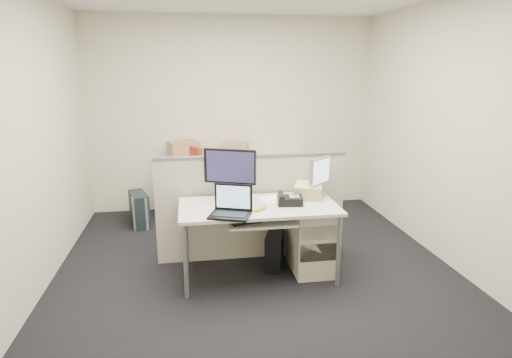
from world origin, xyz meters
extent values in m
cube|color=black|center=(0.00, 0.00, -0.01)|extent=(4.00, 4.50, 0.01)
cube|color=beige|center=(0.00, 2.25, 1.35)|extent=(4.00, 0.02, 2.70)
cube|color=beige|center=(0.00, -2.25, 1.35)|extent=(4.00, 0.02, 2.70)
cube|color=beige|center=(-2.00, 0.00, 1.35)|extent=(0.02, 4.50, 2.70)
cube|color=beige|center=(2.00, 0.00, 1.35)|extent=(0.02, 4.50, 2.70)
cube|color=beige|center=(0.00, 0.00, 0.71)|extent=(1.50, 0.75, 0.03)
cylinder|color=slate|center=(-0.70, -0.33, 0.35)|extent=(0.04, 0.04, 0.70)
cylinder|color=slate|center=(-0.70, 0.33, 0.35)|extent=(0.04, 0.04, 0.70)
cylinder|color=slate|center=(0.70, -0.33, 0.35)|extent=(0.04, 0.04, 0.70)
cylinder|color=slate|center=(0.70, 0.33, 0.35)|extent=(0.04, 0.04, 0.70)
cube|color=beige|center=(0.00, -0.18, 0.62)|extent=(0.62, 0.32, 0.02)
cube|color=beige|center=(0.55, 0.05, 0.33)|extent=(0.40, 0.55, 0.65)
cube|color=#AAA08B|center=(0.00, 0.45, 0.55)|extent=(2.00, 0.06, 1.10)
cube|color=beige|center=(0.00, 1.93, 0.36)|extent=(2.00, 0.60, 0.72)
cube|color=black|center=(-0.25, 0.18, 0.99)|extent=(0.55, 0.38, 0.52)
cube|color=#B7B7BC|center=(0.65, 0.18, 0.93)|extent=(0.35, 0.33, 0.39)
cube|color=black|center=(-0.30, -0.28, 0.86)|extent=(0.42, 0.36, 0.26)
cylinder|color=black|center=(0.35, -0.05, 0.76)|extent=(0.16, 0.16, 0.06)
cube|color=black|center=(0.30, -0.02, 0.77)|extent=(0.26, 0.22, 0.07)
cube|color=white|center=(0.15, 0.12, 0.74)|extent=(0.26, 0.30, 0.01)
cube|color=yellow|center=(-0.05, -0.14, 0.74)|extent=(0.08, 0.08, 0.01)
cylinder|color=black|center=(-0.10, 0.02, 0.82)|extent=(0.09, 0.09, 0.18)
ellipsoid|color=gold|center=(0.00, -0.15, 0.75)|extent=(0.15, 0.16, 0.04)
cube|color=black|center=(-0.15, 0.20, 0.74)|extent=(0.07, 0.12, 0.02)
cube|color=tan|center=(0.55, 0.20, 0.79)|extent=(0.38, 0.42, 0.13)
cube|color=black|center=(-0.05, -0.14, 0.64)|extent=(0.52, 0.30, 0.03)
cube|color=black|center=(0.20, 0.17, 0.19)|extent=(0.28, 0.43, 0.37)
cube|color=black|center=(-1.30, 1.63, 0.22)|extent=(0.31, 0.50, 0.43)
cube|color=#B7B7BC|center=(-1.30, 1.63, 0.21)|extent=(0.25, 0.48, 0.42)
cube|color=#9F834E|center=(-0.70, 2.05, 0.87)|extent=(0.48, 0.41, 0.30)
cube|color=#9F834E|center=(0.00, 2.05, 0.85)|extent=(0.42, 0.36, 0.26)
cube|color=maroon|center=(-0.55, 1.83, 0.85)|extent=(0.18, 0.28, 0.26)
camera|label=1|loc=(-0.63, -3.82, 1.99)|focal=30.00mm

